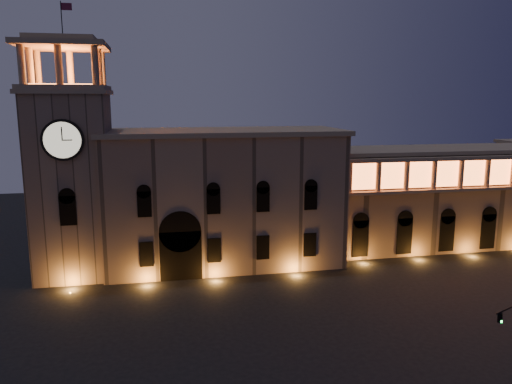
% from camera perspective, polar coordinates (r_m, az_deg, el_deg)
% --- Properties ---
extents(ground, '(160.00, 160.00, 0.00)m').
position_cam_1_polar(ground, '(47.99, 2.44, -15.97)').
color(ground, black).
rests_on(ground, ground).
extents(government_building, '(30.80, 12.80, 17.60)m').
position_cam_1_polar(government_building, '(65.39, -3.78, -0.61)').
color(government_building, '#8A6F5A').
rests_on(government_building, ground).
extents(clock_tower, '(9.80, 9.80, 32.40)m').
position_cam_1_polar(clock_tower, '(64.14, -20.26, 1.91)').
color(clock_tower, '#8A6F5A').
rests_on(clock_tower, ground).
extents(colonnade_wing, '(40.60, 11.50, 14.50)m').
position_cam_1_polar(colonnade_wing, '(79.29, 21.25, -0.39)').
color(colonnade_wing, '#846954').
rests_on(colonnade_wing, ground).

